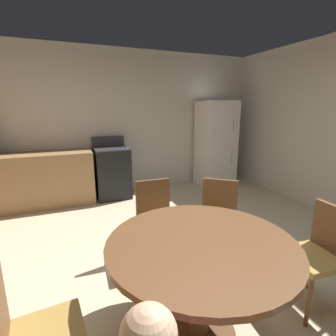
# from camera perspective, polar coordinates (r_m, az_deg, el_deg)

# --- Properties ---
(ground_plane) EXTENTS (14.00, 14.00, 0.00)m
(ground_plane) POSITION_cam_1_polar(r_m,az_deg,el_deg) (2.69, 6.21, -24.07)
(ground_plane) COLOR beige
(wall_back) EXTENTS (5.81, 0.12, 2.70)m
(wall_back) POSITION_cam_1_polar(r_m,az_deg,el_deg) (5.11, -10.51, 10.06)
(wall_back) COLOR beige
(wall_back) RESTS_ON ground
(kitchen_counter) EXTENTS (1.97, 0.60, 0.90)m
(kitchen_counter) POSITION_cam_1_polar(r_m,az_deg,el_deg) (4.78, -28.33, -2.54)
(kitchen_counter) COLOR #9E754C
(kitchen_counter) RESTS_ON ground
(oven_range) EXTENTS (0.60, 0.60, 1.10)m
(oven_range) POSITION_cam_1_polar(r_m,az_deg,el_deg) (4.81, -12.38, -0.91)
(oven_range) COLOR black
(oven_range) RESTS_ON ground
(refrigerator) EXTENTS (0.68, 0.68, 1.76)m
(refrigerator) POSITION_cam_1_polar(r_m,az_deg,el_deg) (5.46, 10.56, 5.30)
(refrigerator) COLOR white
(refrigerator) RESTS_ON ground
(dining_table) EXTENTS (1.29, 1.29, 0.76)m
(dining_table) POSITION_cam_1_polar(r_m,az_deg,el_deg) (1.87, 7.37, -19.94)
(dining_table) COLOR brown
(dining_table) RESTS_ON ground
(chair_east) EXTENTS (0.44, 0.44, 0.87)m
(chair_east) POSITION_cam_1_polar(r_m,az_deg,el_deg) (2.50, 30.88, -15.60)
(chair_east) COLOR brown
(chair_east) RESTS_ON ground
(chair_west) EXTENTS (0.44, 0.44, 0.87)m
(chair_west) POSITION_cam_1_polar(r_m,az_deg,el_deg) (1.71, -28.66, -30.19)
(chair_west) COLOR brown
(chair_west) RESTS_ON ground
(chair_northeast) EXTENTS (0.56, 0.56, 0.87)m
(chair_northeast) POSITION_cam_1_polar(r_m,az_deg,el_deg) (2.85, 11.11, -10.28)
(chair_northeast) COLOR brown
(chair_northeast) RESTS_ON ground
(chair_north) EXTENTS (0.42, 0.42, 0.87)m
(chair_north) POSITION_cam_1_polar(r_m,az_deg,el_deg) (2.79, -2.70, -10.57)
(chair_north) COLOR brown
(chair_north) RESTS_ON ground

